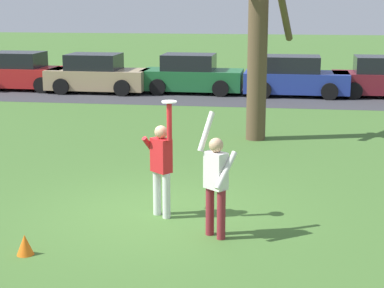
{
  "coord_description": "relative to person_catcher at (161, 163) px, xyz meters",
  "views": [
    {
      "loc": [
        2.23,
        -10.6,
        3.78
      ],
      "look_at": [
        0.68,
        -0.04,
        1.31
      ],
      "focal_mm": 58.77,
      "sensor_mm": 36.0,
      "label": 1
    }
  ],
  "objects": [
    {
      "name": "parked_car_green",
      "position": [
        -1.7,
        15.08,
        -0.25
      ],
      "size": [
        4.12,
        2.08,
        1.59
      ],
      "rotation": [
        0.0,
        0.0,
        -0.01
      ],
      "color": "#1E6633",
      "rests_on": "ground_plane"
    },
    {
      "name": "person_catcher",
      "position": [
        0.0,
        0.0,
        0.0
      ],
      "size": [
        0.57,
        0.55,
        2.08
      ],
      "rotation": [
        0.0,
        0.0,
        -0.68
      ],
      "color": "silver",
      "rests_on": "ground_plane"
    },
    {
      "name": "bare_tree_tall",
      "position": [
        1.36,
        6.59,
        1.83
      ],
      "size": [
        1.85,
        1.62,
        5.55
      ],
      "color": "brown",
      "rests_on": "ground_plane"
    },
    {
      "name": "parked_car_red",
      "position": [
        -9.08,
        15.0,
        -0.25
      ],
      "size": [
        4.12,
        2.08,
        1.59
      ],
      "rotation": [
        0.0,
        0.0,
        -0.01
      ],
      "color": "red",
      "rests_on": "ground_plane"
    },
    {
      "name": "ground_plane",
      "position": [
        -0.15,
        0.15,
        -0.98
      ],
      "size": [
        120.0,
        120.0,
        0.0
      ],
      "primitive_type": "plane",
      "color": "#426B2D"
    },
    {
      "name": "frisbee_disc",
      "position": [
        0.17,
        -0.14,
        1.11
      ],
      "size": [
        0.26,
        0.26,
        0.02
      ],
      "primitive_type": "cylinder",
      "color": "white",
      "rests_on": "person_catcher"
    },
    {
      "name": "parked_car_blue",
      "position": [
        2.53,
        14.88,
        -0.25
      ],
      "size": [
        4.12,
        2.08,
        1.59
      ],
      "rotation": [
        0.0,
        0.0,
        -0.01
      ],
      "color": "#233893",
      "rests_on": "ground_plane"
    },
    {
      "name": "parking_strip",
      "position": [
        0.41,
        14.97,
        -0.98
      ],
      "size": [
        28.8,
        6.4,
        0.01
      ],
      "primitive_type": "cube",
      "color": "#38383D",
      "rests_on": "ground_plane"
    },
    {
      "name": "parked_car_maroon",
      "position": [
        6.01,
        15.15,
        -0.25
      ],
      "size": [
        4.12,
        2.08,
        1.59
      ],
      "rotation": [
        0.0,
        0.0,
        -0.01
      ],
      "color": "maroon",
      "rests_on": "ground_plane"
    },
    {
      "name": "person_defender",
      "position": [
        1.05,
        -0.85,
        -0.0
      ],
      "size": [
        0.65,
        0.64,
        2.05
      ],
      "rotation": [
        0.0,
        0.0,
        2.46
      ],
      "color": "maroon",
      "rests_on": "ground_plane"
    },
    {
      "name": "field_cone_orange",
      "position": [
        -1.72,
        -2.01,
        -0.82
      ],
      "size": [
        0.26,
        0.26,
        0.32
      ],
      "primitive_type": "cone",
      "color": "orange",
      "rests_on": "ground_plane"
    },
    {
      "name": "parked_car_tan",
      "position": [
        -5.59,
        14.66,
        -0.25
      ],
      "size": [
        4.12,
        2.08,
        1.59
      ],
      "rotation": [
        0.0,
        0.0,
        -0.01
      ],
      "color": "tan",
      "rests_on": "ground_plane"
    }
  ]
}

